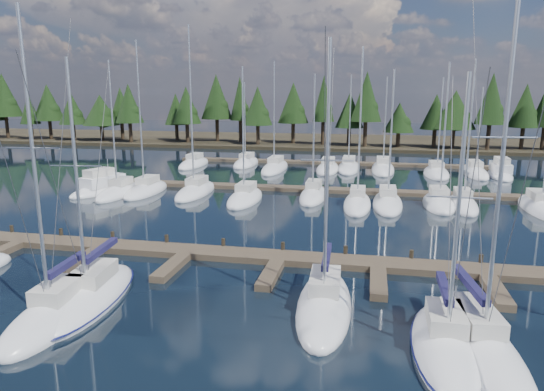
% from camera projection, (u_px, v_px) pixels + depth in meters
% --- Properties ---
extents(ground, '(260.00, 260.00, 0.00)m').
position_uv_depth(ground, '(306.00, 214.00, 41.85)').
color(ground, black).
rests_on(ground, ground).
extents(far_shore, '(220.00, 30.00, 0.60)m').
position_uv_depth(far_shore, '(345.00, 142.00, 99.26)').
color(far_shore, '#2F281A').
rests_on(far_shore, ground).
extents(main_dock, '(44.00, 6.13, 0.90)m').
position_uv_depth(main_dock, '(278.00, 261.00, 29.70)').
color(main_dock, brown).
rests_on(main_dock, ground).
extents(back_docks, '(50.00, 21.80, 0.40)m').
position_uv_depth(back_docks, '(327.00, 175.00, 60.56)').
color(back_docks, brown).
rests_on(back_docks, ground).
extents(front_sailboat_1, '(3.88, 9.23, 12.70)m').
position_uv_depth(front_sailboat_1, '(91.00, 296.00, 24.40)').
color(front_sailboat_1, white).
rests_on(front_sailboat_1, ground).
extents(front_sailboat_2, '(3.33, 7.87, 14.63)m').
position_uv_depth(front_sailboat_2, '(55.00, 314.00, 22.38)').
color(front_sailboat_2, white).
rests_on(front_sailboat_2, ground).
extents(front_sailboat_3, '(2.97, 8.76, 13.42)m').
position_uv_depth(front_sailboat_3, '(324.00, 305.00, 23.41)').
color(front_sailboat_3, white).
rests_on(front_sailboat_3, ground).
extents(front_sailboat_4, '(2.81, 8.04, 11.87)m').
position_uv_depth(front_sailboat_4, '(445.00, 346.00, 19.65)').
color(front_sailboat_4, white).
rests_on(front_sailboat_4, ground).
extents(front_sailboat_5, '(3.76, 10.07, 15.91)m').
position_uv_depth(front_sailboat_5, '(479.00, 344.00, 19.75)').
color(front_sailboat_5, white).
rests_on(front_sailboat_5, ground).
extents(back_sailboat_rows, '(42.58, 31.79, 17.49)m').
position_uv_depth(back_sailboat_rows, '(324.00, 180.00, 56.32)').
color(back_sailboat_rows, white).
rests_on(back_sailboat_rows, ground).
extents(motor_yacht_left, '(5.16, 8.80, 4.17)m').
position_uv_depth(motor_yacht_left, '(103.00, 188.00, 50.95)').
color(motor_yacht_left, white).
rests_on(motor_yacht_left, ground).
extents(motor_yacht_right, '(3.16, 8.22, 4.03)m').
position_uv_depth(motor_yacht_right, '(500.00, 173.00, 60.26)').
color(motor_yacht_right, white).
rests_on(motor_yacht_right, ground).
extents(tree_line, '(183.64, 11.94, 13.56)m').
position_uv_depth(tree_line, '(337.00, 108.00, 88.57)').
color(tree_line, black).
rests_on(tree_line, far_shore).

